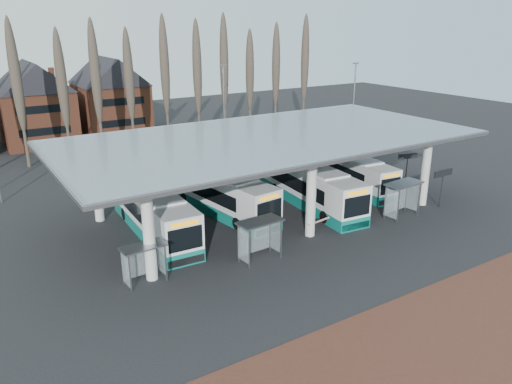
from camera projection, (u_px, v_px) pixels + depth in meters
ground at (332, 248)px, 34.10m from camera, size 140.00×140.00×0.00m
brick_strip at (492, 336)px, 24.51m from camera, size 70.00×10.00×0.03m
station_canopy at (268, 144)px, 38.64m from camera, size 32.00×16.00×6.34m
poplar_row at (149, 75)px, 57.60m from camera, size 45.10×1.10×14.50m
lamp_post_b at (224, 108)px, 56.16m from camera, size 0.80×0.16×10.17m
lamp_post_c at (353, 105)px, 58.45m from camera, size 0.80×0.16×10.17m
bus_0 at (153, 212)px, 36.09m from camera, size 3.14×12.33×3.40m
bus_1 at (219, 193)px, 40.12m from camera, size 4.08×12.41×3.39m
bus_2 at (310, 186)px, 41.65m from camera, size 3.78×12.65×3.46m
bus_3 at (350, 172)px, 46.22m from camera, size 3.51×11.17×3.05m
shelter_0 at (143, 255)px, 29.08m from camera, size 2.68×1.46×2.41m
shelter_1 at (259, 231)px, 31.88m from camera, size 3.03×1.66×2.73m
shelter_2 at (402, 192)px, 38.85m from camera, size 3.21×1.80×2.87m
info_sign_0 at (443, 176)px, 40.67m from camera, size 2.17×0.16×3.23m
info_sign_1 at (408, 158)px, 46.85m from camera, size 1.91×0.66×2.92m
barrier at (318, 222)px, 36.25m from camera, size 2.21×0.76×1.11m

